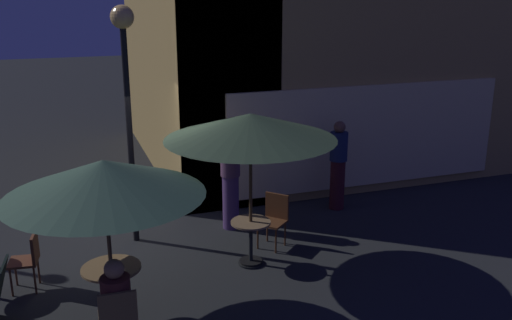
{
  "coord_description": "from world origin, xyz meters",
  "views": [
    {
      "loc": [
        -0.99,
        -9.09,
        4.11
      ],
      "look_at": [
        2.01,
        -0.57,
        1.43
      ],
      "focal_mm": 39.96,
      "sensor_mm": 36.0,
      "label": 1
    }
  ],
  "objects_px": {
    "street_lamp_near_corner": "(126,69)",
    "cafe_chair_0": "(274,216)",
    "cafe_chair_1": "(118,316)",
    "patron_standing_2": "(230,179)",
    "patio_umbrella_0": "(250,127)",
    "cafe_table_0": "(251,236)",
    "patio_umbrella_1": "(104,179)",
    "cafe_chair_3": "(29,256)",
    "patron_standing_1": "(338,165)",
    "patron_seated_0": "(116,299)",
    "cafe_table_1": "(112,281)"
  },
  "relations": [
    {
      "from": "street_lamp_near_corner",
      "to": "patio_umbrella_0",
      "type": "height_order",
      "value": "street_lamp_near_corner"
    },
    {
      "from": "cafe_chair_1",
      "to": "cafe_chair_3",
      "type": "xyz_separation_m",
      "value": [
        -1.01,
        2.08,
        -0.05
      ]
    },
    {
      "from": "cafe_chair_3",
      "to": "patron_standing_2",
      "type": "distance_m",
      "value": 3.57
    },
    {
      "from": "cafe_chair_1",
      "to": "patron_seated_0",
      "type": "relative_size",
      "value": 0.75
    },
    {
      "from": "patio_umbrella_0",
      "to": "patron_standing_2",
      "type": "distance_m",
      "value": 1.96
    },
    {
      "from": "cafe_table_1",
      "to": "patio_umbrella_0",
      "type": "xyz_separation_m",
      "value": [
        2.19,
        0.94,
        1.64
      ]
    },
    {
      "from": "patio_umbrella_0",
      "to": "patron_standing_1",
      "type": "distance_m",
      "value": 3.2
    },
    {
      "from": "cafe_chair_0",
      "to": "patron_standing_1",
      "type": "distance_m",
      "value": 2.16
    },
    {
      "from": "cafe_table_0",
      "to": "patron_seated_0",
      "type": "relative_size",
      "value": 0.58
    },
    {
      "from": "cafe_chair_1",
      "to": "patron_standing_2",
      "type": "height_order",
      "value": "patron_standing_2"
    },
    {
      "from": "patron_standing_2",
      "to": "cafe_chair_3",
      "type": "bearing_deg",
      "value": -67.7
    },
    {
      "from": "cafe_chair_0",
      "to": "cafe_chair_3",
      "type": "xyz_separation_m",
      "value": [
        -3.81,
        -0.23,
        -0.02
      ]
    },
    {
      "from": "cafe_table_0",
      "to": "patron_standing_2",
      "type": "bearing_deg",
      "value": 85.11
    },
    {
      "from": "cafe_table_0",
      "to": "cafe_chair_1",
      "type": "relative_size",
      "value": 0.78
    },
    {
      "from": "cafe_chair_0",
      "to": "cafe_chair_3",
      "type": "relative_size",
      "value": 1.05
    },
    {
      "from": "cafe_chair_1",
      "to": "cafe_chair_3",
      "type": "height_order",
      "value": "cafe_chair_1"
    },
    {
      "from": "cafe_table_0",
      "to": "patron_seated_0",
      "type": "distance_m",
      "value": 2.76
    },
    {
      "from": "cafe_chair_1",
      "to": "patron_seated_0",
      "type": "bearing_deg",
      "value": -0.0
    },
    {
      "from": "street_lamp_near_corner",
      "to": "cafe_table_0",
      "type": "distance_m",
      "value": 3.27
    },
    {
      "from": "patio_umbrella_1",
      "to": "cafe_chair_0",
      "type": "distance_m",
      "value": 3.45
    },
    {
      "from": "patio_umbrella_0",
      "to": "cafe_chair_0",
      "type": "xyz_separation_m",
      "value": [
        0.59,
        0.52,
        -1.68
      ]
    },
    {
      "from": "cafe_chair_0",
      "to": "patron_seated_0",
      "type": "distance_m",
      "value": 3.54
    },
    {
      "from": "patio_umbrella_1",
      "to": "patron_standing_1",
      "type": "relative_size",
      "value": 1.4
    },
    {
      "from": "street_lamp_near_corner",
      "to": "patio_umbrella_0",
      "type": "xyz_separation_m",
      "value": [
        1.57,
        -1.5,
        -0.72
      ]
    },
    {
      "from": "cafe_chair_1",
      "to": "patron_standing_1",
      "type": "bearing_deg",
      "value": -51.3
    },
    {
      "from": "street_lamp_near_corner",
      "to": "patio_umbrella_1",
      "type": "relative_size",
      "value": 1.6
    },
    {
      "from": "cafe_chair_0",
      "to": "patron_standing_2",
      "type": "bearing_deg",
      "value": -105.45
    },
    {
      "from": "cafe_table_1",
      "to": "patron_standing_1",
      "type": "relative_size",
      "value": 0.44
    },
    {
      "from": "patron_standing_1",
      "to": "patron_seated_0",
      "type": "bearing_deg",
      "value": -67.79
    },
    {
      "from": "cafe_chair_0",
      "to": "cafe_chair_1",
      "type": "height_order",
      "value": "cafe_chair_1"
    },
    {
      "from": "cafe_table_1",
      "to": "cafe_chair_3",
      "type": "height_order",
      "value": "cafe_chair_3"
    },
    {
      "from": "cafe_chair_1",
      "to": "cafe_chair_3",
      "type": "distance_m",
      "value": 2.31
    },
    {
      "from": "street_lamp_near_corner",
      "to": "cafe_chair_0",
      "type": "height_order",
      "value": "street_lamp_near_corner"
    },
    {
      "from": "cafe_chair_0",
      "to": "cafe_chair_1",
      "type": "bearing_deg",
      "value": -1.99
    },
    {
      "from": "cafe_table_1",
      "to": "patron_seated_0",
      "type": "distance_m",
      "value": 0.71
    },
    {
      "from": "patron_standing_1",
      "to": "cafe_chair_3",
      "type": "bearing_deg",
      "value": -89.79
    },
    {
      "from": "patron_standing_1",
      "to": "patron_standing_2",
      "type": "distance_m",
      "value": 2.25
    },
    {
      "from": "cafe_table_0",
      "to": "cafe_chair_3",
      "type": "xyz_separation_m",
      "value": [
        -3.22,
        0.29,
        0.03
      ]
    },
    {
      "from": "cafe_table_0",
      "to": "cafe_chair_3",
      "type": "relative_size",
      "value": 0.85
    },
    {
      "from": "cafe_chair_3",
      "to": "patio_umbrella_1",
      "type": "bearing_deg",
      "value": 137.94
    },
    {
      "from": "patio_umbrella_1",
      "to": "cafe_chair_1",
      "type": "xyz_separation_m",
      "value": [
        -0.02,
        -0.84,
        -1.38
      ]
    },
    {
      "from": "cafe_table_0",
      "to": "patio_umbrella_1",
      "type": "distance_m",
      "value": 2.8
    },
    {
      "from": "street_lamp_near_corner",
      "to": "patron_seated_0",
      "type": "height_order",
      "value": "street_lamp_near_corner"
    },
    {
      "from": "street_lamp_near_corner",
      "to": "patron_standing_1",
      "type": "relative_size",
      "value": 2.23
    },
    {
      "from": "patio_umbrella_0",
      "to": "patron_standing_1",
      "type": "height_order",
      "value": "patio_umbrella_0"
    },
    {
      "from": "street_lamp_near_corner",
      "to": "cafe_chair_3",
      "type": "bearing_deg",
      "value": -143.8
    },
    {
      "from": "patio_umbrella_0",
      "to": "cafe_chair_0",
      "type": "relative_size",
      "value": 2.89
    },
    {
      "from": "patio_umbrella_1",
      "to": "cafe_chair_3",
      "type": "relative_size",
      "value": 2.89
    },
    {
      "from": "patio_umbrella_0",
      "to": "cafe_table_0",
      "type": "bearing_deg",
      "value": 180.0
    },
    {
      "from": "street_lamp_near_corner",
      "to": "cafe_chair_0",
      "type": "distance_m",
      "value": 3.37
    }
  ]
}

